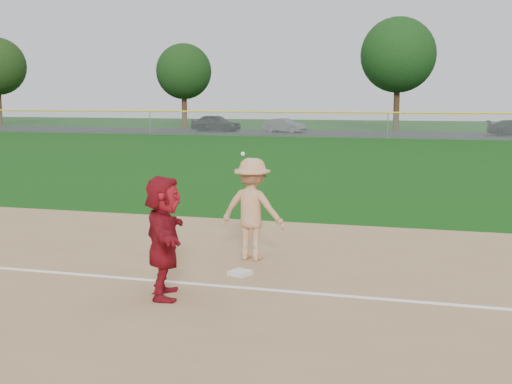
% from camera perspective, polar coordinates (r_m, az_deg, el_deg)
% --- Properties ---
extents(ground, '(160.00, 160.00, 0.00)m').
position_cam_1_polar(ground, '(11.70, -1.96, -7.36)').
color(ground, '#0E400C').
rests_on(ground, ground).
extents(foul_line, '(60.00, 0.10, 0.01)m').
position_cam_1_polar(foul_line, '(10.96, -3.22, -8.32)').
color(foul_line, white).
rests_on(foul_line, infield_dirt).
extents(parking_asphalt, '(120.00, 10.00, 0.01)m').
position_cam_1_polar(parking_asphalt, '(56.93, 12.00, 5.05)').
color(parking_asphalt, black).
rests_on(parking_asphalt, ground).
extents(first_base, '(0.44, 0.44, 0.08)m').
position_cam_1_polar(first_base, '(11.60, -1.41, -7.20)').
color(first_base, silver).
rests_on(first_base, infield_dirt).
extents(base_runner, '(1.18, 1.90, 1.95)m').
position_cam_1_polar(base_runner, '(10.24, -8.20, -3.97)').
color(base_runner, maroon).
rests_on(base_runner, infield_dirt).
extents(car_left, '(4.76, 2.20, 1.58)m').
position_cam_1_polar(car_left, '(60.33, -3.56, 6.15)').
color(car_left, black).
rests_on(car_left, parking_asphalt).
extents(car_mid, '(4.07, 2.43, 1.27)m').
position_cam_1_polar(car_mid, '(58.34, 2.56, 5.93)').
color(car_mid, '#525459').
rests_on(car_mid, parking_asphalt).
extents(first_base_play, '(1.36, 0.87, 2.15)m').
position_cam_1_polar(first_base_play, '(12.49, -0.33, -1.54)').
color(first_base_play, '#AFAFB2').
rests_on(first_base_play, infield_dirt).
extents(outfield_fence, '(110.00, 0.12, 110.00)m').
position_cam_1_polar(outfield_fence, '(50.87, 11.65, 6.88)').
color(outfield_fence, '#999EA0').
rests_on(outfield_fence, ground).
extents(tree_1, '(5.80, 5.80, 8.75)m').
position_cam_1_polar(tree_1, '(68.65, -6.44, 10.59)').
color(tree_1, '#3D2216').
rests_on(tree_1, ground).
extents(tree_2, '(7.00, 7.00, 10.58)m').
position_cam_1_polar(tree_2, '(62.45, 12.52, 11.80)').
color(tree_2, '#332212').
rests_on(tree_2, ground).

